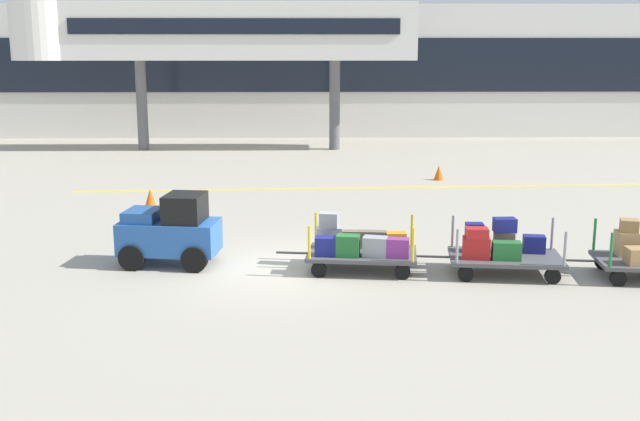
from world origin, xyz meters
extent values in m
plane|color=#A8A08E|center=(0.00, 0.00, 0.00)|extent=(120.00, 120.00, 0.00)
cube|color=yellow|center=(3.48, 9.66, 0.00)|extent=(20.90, 1.26, 0.01)
cube|color=silver|center=(0.00, 26.00, 3.51)|extent=(47.56, 2.40, 7.01)
cube|color=black|center=(0.00, 24.75, 3.86)|extent=(45.18, 0.12, 2.80)
cube|color=silver|center=(-2.33, 20.00, 5.46)|extent=(16.43, 2.20, 2.60)
cylinder|color=silver|center=(-11.14, 20.00, 5.46)|extent=(3.00, 3.00, 2.60)
cube|color=black|center=(-2.33, 18.86, 5.66)|extent=(14.79, 0.08, 0.70)
cylinder|color=#59595B|center=(-6.84, 20.00, 2.08)|extent=(0.50, 0.50, 4.16)
cylinder|color=#59595B|center=(2.19, 20.00, 2.08)|extent=(0.50, 0.50, 4.16)
cube|color=#2659A5|center=(-2.21, 0.35, 0.63)|extent=(2.22, 1.35, 0.70)
cube|color=black|center=(-1.84, 0.30, 1.28)|extent=(0.92, 1.08, 0.60)
cube|color=#225095|center=(-2.78, 0.42, 1.10)|extent=(0.81, 1.01, 0.24)
cylinder|color=black|center=(-2.82, 0.95, 0.28)|extent=(0.58, 0.25, 0.56)
cylinder|color=black|center=(-2.95, -0.08, 0.28)|extent=(0.58, 0.25, 0.56)
cylinder|color=black|center=(-1.46, 0.78, 0.28)|extent=(0.58, 0.25, 0.56)
cylinder|color=black|center=(-1.59, -0.25, 0.28)|extent=(0.58, 0.25, 0.56)
cube|color=#4C4C4F|center=(1.96, -0.17, 0.36)|extent=(2.46, 1.67, 0.08)
cylinder|color=gold|center=(0.99, 0.60, 0.75)|extent=(0.06, 0.06, 0.70)
cylinder|color=gold|center=(0.83, -0.68, 0.75)|extent=(0.06, 0.06, 0.70)
cylinder|color=gold|center=(3.09, 0.34, 0.75)|extent=(0.06, 0.06, 0.70)
cylinder|color=gold|center=(2.93, -0.94, 0.75)|extent=(0.06, 0.06, 0.70)
cylinder|color=black|center=(1.18, 0.53, 0.16)|extent=(0.33, 0.14, 0.32)
cylinder|color=black|center=(1.03, -0.65, 0.16)|extent=(0.33, 0.14, 0.32)
cylinder|color=black|center=(2.89, 0.31, 0.16)|extent=(0.33, 0.14, 0.32)
cylinder|color=black|center=(2.74, -0.87, 0.16)|extent=(0.33, 0.14, 0.32)
cylinder|color=#333333|center=(0.47, 0.02, 0.34)|extent=(0.70, 0.14, 0.05)
cube|color=#99999E|center=(1.27, 0.24, 0.62)|extent=(0.56, 0.29, 0.45)
cube|color=navy|center=(1.18, -0.42, 0.60)|extent=(0.48, 0.38, 0.40)
cube|color=#726651|center=(1.75, 0.21, 0.59)|extent=(0.58, 0.30, 0.38)
cube|color=#236B2D|center=(1.64, -0.50, 0.63)|extent=(0.53, 0.41, 0.45)
cube|color=#726651|center=(2.21, 0.16, 0.59)|extent=(0.63, 0.32, 0.38)
cube|color=#99999E|center=(2.21, -0.51, 0.61)|extent=(0.56, 0.45, 0.41)
cube|color=orange|center=(2.72, 0.09, 0.58)|extent=(0.43, 0.30, 0.36)
cube|color=#8C338C|center=(2.62, -0.61, 0.60)|extent=(0.60, 0.37, 0.41)
cube|color=#99999E|center=(1.27, 0.24, 1.01)|extent=(0.45, 0.35, 0.32)
cube|color=#4C4C4F|center=(4.94, -0.54, 0.36)|extent=(2.46, 1.67, 0.08)
cylinder|color=gray|center=(3.97, 0.23, 0.75)|extent=(0.06, 0.06, 0.70)
cylinder|color=gray|center=(3.81, -1.05, 0.75)|extent=(0.06, 0.06, 0.70)
cylinder|color=gray|center=(6.07, -0.03, 0.75)|extent=(0.06, 0.06, 0.70)
cylinder|color=gray|center=(5.91, -1.31, 0.75)|extent=(0.06, 0.06, 0.70)
cylinder|color=black|center=(4.16, 0.16, 0.16)|extent=(0.33, 0.14, 0.32)
cylinder|color=black|center=(4.01, -1.02, 0.16)|extent=(0.33, 0.14, 0.32)
cylinder|color=black|center=(5.87, -0.06, 0.16)|extent=(0.33, 0.14, 0.32)
cylinder|color=black|center=(5.72, -1.24, 0.16)|extent=(0.33, 0.14, 0.32)
cylinder|color=#333333|center=(3.45, -0.35, 0.34)|extent=(0.70, 0.14, 0.05)
cube|color=black|center=(4.36, -0.13, 0.56)|extent=(0.44, 0.26, 0.32)
cube|color=red|center=(4.27, -0.75, 0.62)|extent=(0.59, 0.39, 0.45)
cube|color=#726651|center=(4.98, -0.23, 0.62)|extent=(0.49, 0.36, 0.44)
cube|color=#236B2D|center=(4.88, -0.82, 0.59)|extent=(0.61, 0.38, 0.38)
cube|color=navy|center=(5.61, -0.29, 0.58)|extent=(0.50, 0.37, 0.37)
cube|color=navy|center=(4.36, -0.13, 0.86)|extent=(0.38, 0.31, 0.29)
cube|color=red|center=(4.27, -0.75, 0.95)|extent=(0.48, 0.38, 0.20)
cube|color=navy|center=(4.98, -0.23, 0.99)|extent=(0.46, 0.33, 0.30)
cylinder|color=#237033|center=(6.95, -0.14, 0.75)|extent=(0.06, 0.06, 0.70)
cylinder|color=#237033|center=(6.79, -1.42, 0.75)|extent=(0.06, 0.06, 0.70)
cylinder|color=black|center=(7.13, -0.21, 0.16)|extent=(0.33, 0.14, 0.32)
cylinder|color=black|center=(6.99, -1.40, 0.16)|extent=(0.33, 0.14, 0.32)
cylinder|color=#333333|center=(6.43, -0.73, 0.34)|extent=(0.70, 0.14, 0.05)
cube|color=tan|center=(7.51, -0.52, 0.65)|extent=(0.51, 0.48, 0.51)
cube|color=#A87F4C|center=(7.41, -1.21, 0.57)|extent=(0.42, 0.41, 0.33)
cube|color=#9E7A4C|center=(7.51, -0.52, 1.04)|extent=(0.45, 0.45, 0.26)
cone|color=#EA590F|center=(-3.89, 6.65, 0.28)|extent=(0.36, 0.36, 0.55)
cone|color=#EA590F|center=(5.63, 11.23, 0.28)|extent=(0.36, 0.36, 0.55)
camera|label=1|loc=(0.73, -15.64, 4.60)|focal=42.27mm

